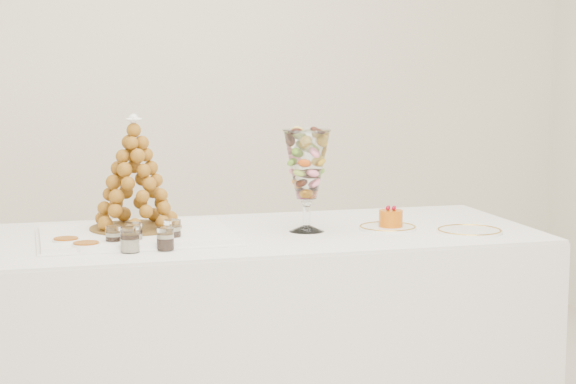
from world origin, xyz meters
name	(u,v)px	position (x,y,z in m)	size (l,w,h in m)	color
buffet_table	(243,342)	(-0.01, 0.38, 0.38)	(2.06, 0.92, 0.77)	white
lace_tray	(136,235)	(-0.37, 0.40, 0.78)	(0.62, 0.46, 0.02)	white
macaron_vase	(307,166)	(0.21, 0.34, 0.99)	(0.16, 0.16, 0.35)	white
cake_plate	(388,228)	(0.49, 0.30, 0.77)	(0.20, 0.20, 0.01)	white
spare_plate	(469,231)	(0.73, 0.15, 0.77)	(0.22, 0.22, 0.01)	white
verrine_a	(114,237)	(-0.46, 0.26, 0.80)	(0.05, 0.05, 0.07)	white
verrine_b	(134,234)	(-0.40, 0.26, 0.81)	(0.05, 0.05, 0.07)	white
verrine_c	(172,231)	(-0.27, 0.27, 0.81)	(0.06, 0.06, 0.08)	white
verrine_d	(130,240)	(-0.43, 0.16, 0.81)	(0.06, 0.06, 0.08)	white
verrine_e	(165,239)	(-0.32, 0.16, 0.80)	(0.05, 0.05, 0.07)	white
ramekin_back	(66,243)	(-0.61, 0.30, 0.78)	(0.09, 0.09, 0.03)	white
ramekin_front	(86,248)	(-0.55, 0.20, 0.78)	(0.09, 0.09, 0.03)	white
croquembouche	(135,173)	(-0.36, 0.46, 0.98)	(0.31, 0.31, 0.39)	brown
mousse_cake	(391,218)	(0.50, 0.29, 0.81)	(0.08, 0.08, 0.07)	#C35A09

